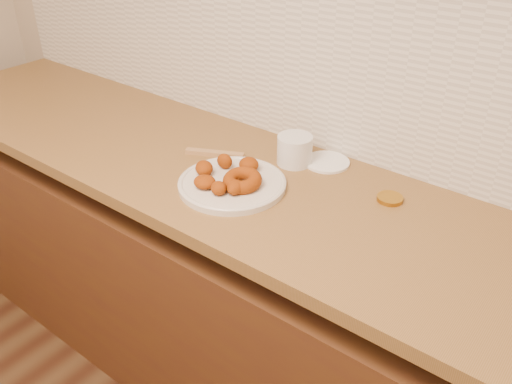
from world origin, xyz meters
TOP-DOWN VIEW (x-y plane):
  - wall_back at (0.00, 2.00)m, footprint 4.00×0.02m
  - base_cabinet at (0.00, 1.69)m, footprint 3.60×0.60m
  - butcher_block at (-0.65, 1.69)m, footprint 2.30×0.62m
  - backsplash at (0.00, 1.99)m, footprint 3.60×0.02m
  - donut_plate at (-0.37, 1.62)m, footprint 0.30×0.30m
  - ring_donut at (-0.33, 1.62)m, footprint 0.12×0.12m
  - fried_dough_chunks at (-0.40, 1.61)m, footprint 0.20×0.22m
  - plastic_tub at (-0.31, 1.85)m, footprint 0.14×0.14m
  - tub_lid at (-0.23, 1.90)m, footprint 0.16×0.16m
  - brass_jar_lid at (0.01, 1.83)m, footprint 0.09×0.09m
  - wooden_utensil at (-0.53, 1.73)m, footprint 0.18×0.10m

SIDE VIEW (x-z plane):
  - base_cabinet at x=0.00m, z-range 0.00..0.77m
  - butcher_block at x=-0.65m, z-range 0.86..0.90m
  - tub_lid at x=-0.23m, z-range 0.90..0.91m
  - brass_jar_lid at x=0.01m, z-range 0.90..0.91m
  - wooden_utensil at x=-0.53m, z-range 0.90..0.91m
  - donut_plate at x=-0.37m, z-range 0.90..0.92m
  - ring_donut at x=-0.33m, z-range 0.91..0.96m
  - fried_dough_chunks at x=-0.40m, z-range 0.91..0.96m
  - plastic_tub at x=-0.31m, z-range 0.90..0.99m
  - backsplash at x=0.00m, z-range 0.90..1.50m
  - wall_back at x=0.00m, z-range 0.00..2.70m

